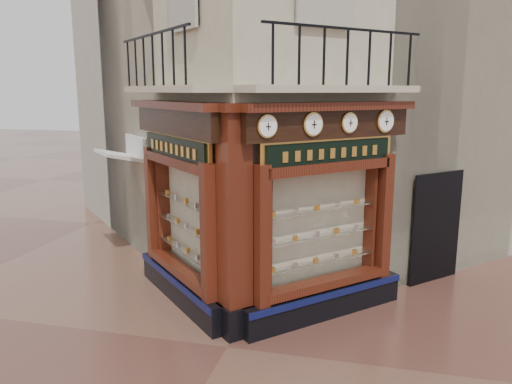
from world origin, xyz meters
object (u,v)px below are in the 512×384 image
(corner_pilaster, at_px, (235,226))
(clock_d, at_px, (385,121))
(clock_a, at_px, (267,126))
(signboard_left, at_px, (175,148))
(clock_c, at_px, (349,123))
(signboard_right, at_px, (330,153))
(clock_b, at_px, (313,124))
(awning, at_px, (124,258))

(corner_pilaster, xyz_separation_m, clock_d, (2.38, 1.78, 1.67))
(clock_a, distance_m, signboard_left, 2.34)
(clock_c, relative_size, signboard_right, 0.17)
(clock_a, xyz_separation_m, signboard_left, (-2.02, 1.05, -0.52))
(clock_a, distance_m, clock_d, 2.57)
(corner_pilaster, height_order, clock_b, corner_pilaster)
(corner_pilaster, relative_size, signboard_right, 1.90)
(signboard_right, bearing_deg, signboard_left, 135.00)
(awning, xyz_separation_m, signboard_right, (5.33, -2.15, 3.10))
(signboard_left, bearing_deg, awning, 3.26)
(awning, distance_m, signboard_right, 6.53)
(clock_c, relative_size, awning, 0.26)
(awning, bearing_deg, clock_d, -147.47)
(signboard_left, bearing_deg, clock_d, -123.76)
(corner_pilaster, height_order, clock_c, corner_pilaster)
(clock_a, height_order, clock_c, clock_a)
(clock_c, relative_size, signboard_left, 0.17)
(corner_pilaster, distance_m, clock_d, 3.41)
(clock_b, distance_m, signboard_left, 2.75)
(clock_c, bearing_deg, clock_d, 0.00)
(awning, distance_m, signboard_left, 4.47)
(signboard_left, relative_size, signboard_right, 1.04)
(clock_b, xyz_separation_m, clock_d, (1.18, 1.18, 0.00))
(awning, height_order, signboard_right, signboard_right)
(signboard_right, bearing_deg, awning, 113.06)
(signboard_left, distance_m, signboard_right, 2.92)
(clock_d, xyz_separation_m, signboard_left, (-3.84, -0.76, -0.52))
(clock_a, xyz_separation_m, signboard_right, (0.90, 1.05, -0.52))
(clock_d, relative_size, signboard_right, 0.20)
(clock_a, distance_m, clock_c, 1.70)
(clock_b, distance_m, awning, 6.73)
(corner_pilaster, distance_m, awning, 5.36)
(signboard_right, bearing_deg, corner_pilaster, 169.75)
(clock_a, xyz_separation_m, clock_d, (1.82, 1.82, 0.00))
(corner_pilaster, relative_size, awning, 2.86)
(signboard_left, xyz_separation_m, signboard_right, (2.92, 0.00, 0.00))
(signboard_right, bearing_deg, clock_a, -175.42)
(clock_b, bearing_deg, signboard_right, 13.05)
(clock_b, relative_size, clock_d, 0.97)
(corner_pilaster, xyz_separation_m, signboard_right, (1.46, 1.01, 1.15))
(clock_a, relative_size, signboard_right, 0.18)
(clock_d, bearing_deg, signboard_left, 146.24)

